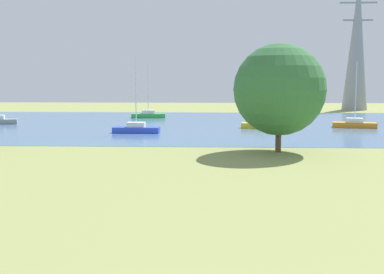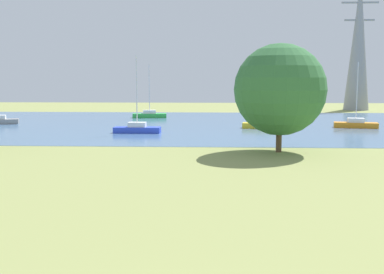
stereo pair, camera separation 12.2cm
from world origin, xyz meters
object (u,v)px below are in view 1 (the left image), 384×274
sailboat_blue (136,128)px  sailboat_red (278,116)px  sailboat_green (148,115)px  sailboat_orange (355,124)px  sailboat_yellow (263,124)px  tree_mid_shore (279,90)px  electricity_pylon (357,43)px

sailboat_blue → sailboat_red: bearing=45.1°
sailboat_blue → sailboat_green: bearing=94.0°
sailboat_orange → sailboat_red: size_ratio=1.03×
sailboat_green → sailboat_red: 18.31m
sailboat_green → sailboat_red: bearing=-6.5°
sailboat_green → sailboat_yellow: (14.89, -13.84, -0.02)m
sailboat_green → sailboat_red: sailboat_green is taller
tree_mid_shore → electricity_pylon: (20.36, 50.31, 6.98)m
sailboat_blue → sailboat_orange: bearing=14.6°
tree_mid_shore → sailboat_yellow: bearing=87.9°
sailboat_yellow → electricity_pylon: size_ratio=0.23×
sailboat_orange → sailboat_green: sailboat_green is taller
sailboat_orange → electricity_pylon: (9.17, 31.73, 11.28)m
sailboat_blue → sailboat_red: sailboat_blue is taller
sailboat_blue → electricity_pylon: bearing=48.8°
sailboat_orange → sailboat_green: size_ratio=0.98×
tree_mid_shore → sailboat_blue: bearing=136.5°
sailboat_green → tree_mid_shore: 34.64m
sailboat_green → sailboat_blue: bearing=-86.0°
sailboat_red → electricity_pylon: (16.41, 21.11, 11.28)m
sailboat_orange → sailboat_blue: bearing=-165.4°
sailboat_red → tree_mid_shore: 29.78m
sailboat_blue → sailboat_green: 19.04m
sailboat_blue → sailboat_red: 23.89m
sailboat_orange → sailboat_yellow: bearing=-173.8°
sailboat_orange → sailboat_red: bearing=124.3°
sailboat_yellow → sailboat_red: sailboat_red is taller
sailboat_blue → sailboat_yellow: 14.51m
sailboat_orange → sailboat_red: sailboat_orange is taller
sailboat_green → electricity_pylon: (34.60, 19.03, 11.28)m
tree_mid_shore → sailboat_red: bearing=82.3°
sailboat_blue → sailboat_yellow: sailboat_blue is taller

